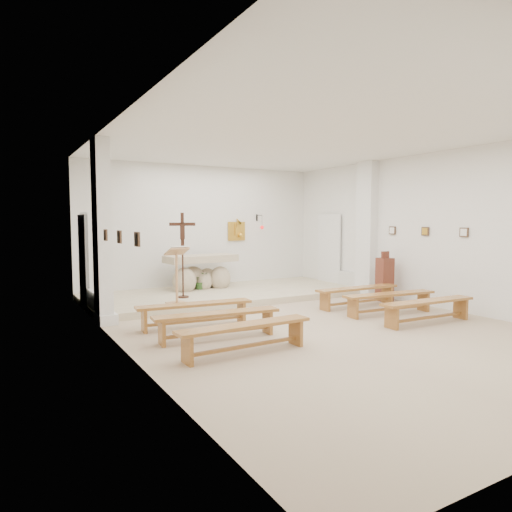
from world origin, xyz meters
TOP-DOWN VIEW (x-y plane):
  - ground at (0.00, 0.00)m, footprint 7.00×10.00m
  - wall_left at (-3.49, 0.00)m, footprint 0.02×10.00m
  - wall_right at (3.49, 0.00)m, footprint 0.02×10.00m
  - wall_back at (0.00, 4.99)m, footprint 7.00×0.02m
  - ceiling at (0.00, 0.00)m, footprint 7.00×10.00m
  - sanctuary_platform at (0.00, 3.50)m, footprint 6.98×3.00m
  - pilaster_left at (-3.37, 2.00)m, footprint 0.26×0.55m
  - pilaster_right at (3.37, 2.00)m, footprint 0.26×0.55m
  - gold_wall_relief at (1.05, 4.96)m, footprint 0.55×0.04m
  - sanctuary_lamp at (1.75, 4.71)m, footprint 0.11×0.36m
  - station_frame_left_front at (-3.47, -0.80)m, footprint 0.03×0.20m
  - station_frame_left_mid at (-3.47, 0.20)m, footprint 0.03×0.20m
  - station_frame_left_rear at (-3.47, 1.20)m, footprint 0.03×0.20m
  - station_frame_right_front at (3.47, -0.80)m, footprint 0.03×0.20m
  - station_frame_right_mid at (3.47, 0.20)m, footprint 0.03×0.20m
  - station_frame_right_rear at (3.47, 1.20)m, footprint 0.03×0.20m
  - radiator_left at (-3.43, 2.70)m, footprint 0.10×0.85m
  - radiator_right at (3.43, 2.70)m, footprint 0.10×0.85m
  - altar at (-0.41, 4.24)m, footprint 1.97×0.92m
  - lectern at (-1.75, 2.36)m, footprint 0.50×0.44m
  - crucifix_stand at (-1.32, 3.14)m, footprint 0.59×0.26m
  - potted_plant at (-0.46, 4.16)m, footprint 0.45×0.40m
  - donation_pedestal at (3.10, 1.06)m, footprint 0.37×0.37m
  - bench_left_front at (-1.99, 0.80)m, footprint 2.17×0.56m
  - bench_right_front at (1.99, 0.80)m, footprint 2.15×0.37m
  - bench_left_second at (-1.99, -0.17)m, footprint 2.17×0.54m
  - bench_right_second at (1.99, -0.17)m, footprint 2.17×0.57m
  - bench_left_third at (-1.99, -1.14)m, footprint 2.16×0.42m
  - bench_right_third at (1.99, -1.14)m, footprint 2.16×0.42m

SIDE VIEW (x-z plane):
  - ground at x=0.00m, z-range 0.00..0.00m
  - sanctuary_platform at x=0.00m, z-range 0.00..0.15m
  - radiator_left at x=-3.43m, z-range 0.01..0.53m
  - radiator_right at x=3.43m, z-range 0.01..0.53m
  - bench_left_front at x=-1.99m, z-range 0.11..0.57m
  - bench_right_front at x=1.99m, z-range 0.11..0.57m
  - bench_left_second at x=-1.99m, z-range 0.11..0.57m
  - bench_right_second at x=1.99m, z-range 0.11..0.57m
  - bench_left_third at x=-1.99m, z-range 0.11..0.57m
  - bench_right_third at x=1.99m, z-range 0.11..0.57m
  - potted_plant at x=-0.46m, z-range 0.15..0.60m
  - altar at x=-0.41m, z-range 0.04..1.02m
  - donation_pedestal at x=3.10m, z-range -0.07..1.15m
  - lectern at x=-1.75m, z-range 0.14..1.42m
  - crucifix_stand at x=-1.32m, z-range 0.31..2.31m
  - gold_wall_relief at x=1.05m, z-range 1.38..1.92m
  - station_frame_left_front at x=-3.47m, z-range 1.62..1.82m
  - station_frame_left_mid at x=-3.47m, z-range 1.62..1.82m
  - station_frame_left_rear at x=-3.47m, z-range 1.62..1.82m
  - station_frame_right_front at x=3.47m, z-range 1.62..1.82m
  - station_frame_right_mid at x=3.47m, z-range 1.62..1.82m
  - station_frame_right_rear at x=3.47m, z-range 1.62..1.82m
  - wall_left at x=-3.49m, z-range 0.00..3.50m
  - wall_right at x=3.49m, z-range 0.00..3.50m
  - wall_back at x=0.00m, z-range 0.00..3.50m
  - pilaster_left at x=-3.37m, z-range 0.00..3.50m
  - pilaster_right at x=3.37m, z-range 0.00..3.50m
  - sanctuary_lamp at x=1.75m, z-range 1.59..2.03m
  - ceiling at x=0.00m, z-range 3.48..3.50m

